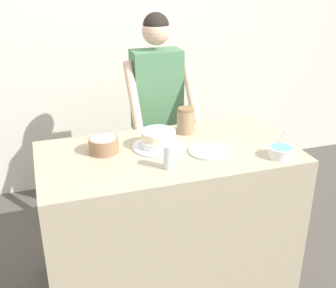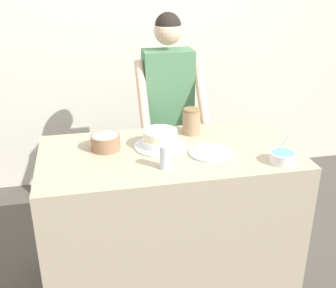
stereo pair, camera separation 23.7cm
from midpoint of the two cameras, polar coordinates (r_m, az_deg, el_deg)
The scene contains 9 objects.
wall_back at distance 3.73m, azimuth -9.20°, elevation 13.69°, with size 10.00×0.05×2.60m.
counter at distance 2.66m, azimuth -2.53°, elevation -9.99°, with size 1.50×0.77×0.91m.
person_baker at distance 3.06m, azimuth -3.71°, elevation 5.67°, with size 0.48×0.44×1.61m.
cake at distance 2.47m, azimuth -4.06°, elevation 0.49°, with size 0.31×0.31×0.11m.
frosting_bowl_blue at distance 2.40m, azimuth 12.36°, elevation -1.06°, with size 0.14×0.14×0.14m.
frosting_bowl_white at distance 2.45m, azimuth -11.47°, elevation -0.12°, with size 0.17×0.17×0.09m.
drinking_glass at distance 2.22m, azimuth -2.93°, elevation -1.84°, with size 0.06×0.06×0.13m.
ceramic_plate at distance 2.42m, azimuth 2.85°, elevation -1.03°, with size 0.24×0.24×0.01m.
stoneware_jar at distance 2.67m, azimuth -0.13°, elevation 3.14°, with size 0.11×0.11×0.16m.
Camera 1 is at (-0.69, -1.72, 1.94)m, focal length 45.00 mm.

